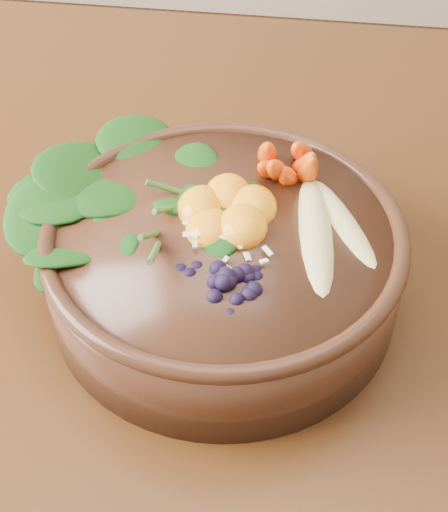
{
  "coord_description": "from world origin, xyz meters",
  "views": [
    {
      "loc": [
        -0.01,
        -0.58,
        1.25
      ],
      "look_at": [
        -0.07,
        -0.12,
        0.8
      ],
      "focal_mm": 50.0,
      "sensor_mm": 36.0,
      "label": 1
    }
  ],
  "objects_px": {
    "banana_halves": "(331,213)",
    "mandarin_cluster": "(227,199)",
    "kale_heap": "(171,160)",
    "dining_table": "(300,277)",
    "stoneware_bowl": "(224,264)",
    "blueberry_pile": "(227,265)",
    "carrot_cluster": "(288,130)"
  },
  "relations": [
    {
      "from": "banana_halves",
      "to": "mandarin_cluster",
      "type": "relative_size",
      "value": 1.79
    },
    {
      "from": "kale_heap",
      "to": "banana_halves",
      "type": "xyz_separation_m",
      "value": [
        0.15,
        -0.04,
        -0.01
      ]
    },
    {
      "from": "dining_table",
      "to": "banana_halves",
      "type": "xyz_separation_m",
      "value": [
        0.02,
        -0.11,
        0.19
      ]
    },
    {
      "from": "stoneware_bowl",
      "to": "blueberry_pile",
      "type": "relative_size",
      "value": 2.16
    },
    {
      "from": "dining_table",
      "to": "stoneware_bowl",
      "type": "height_order",
      "value": "stoneware_bowl"
    },
    {
      "from": "mandarin_cluster",
      "to": "blueberry_pile",
      "type": "distance_m",
      "value": 0.09
    },
    {
      "from": "stoneware_bowl",
      "to": "mandarin_cluster",
      "type": "bearing_deg",
      "value": 90.92
    },
    {
      "from": "mandarin_cluster",
      "to": "blueberry_pile",
      "type": "xyz_separation_m",
      "value": [
        0.01,
        -0.08,
        0.0
      ]
    },
    {
      "from": "carrot_cluster",
      "to": "blueberry_pile",
      "type": "relative_size",
      "value": 0.6
    },
    {
      "from": "dining_table",
      "to": "blueberry_pile",
      "type": "bearing_deg",
      "value": -107.44
    },
    {
      "from": "dining_table",
      "to": "blueberry_pile",
      "type": "xyz_separation_m",
      "value": [
        -0.06,
        -0.19,
        0.2
      ]
    },
    {
      "from": "stoneware_bowl",
      "to": "blueberry_pile",
      "type": "height_order",
      "value": "blueberry_pile"
    },
    {
      "from": "kale_heap",
      "to": "banana_halves",
      "type": "distance_m",
      "value": 0.15
    },
    {
      "from": "stoneware_bowl",
      "to": "blueberry_pile",
      "type": "xyz_separation_m",
      "value": [
        0.01,
        -0.07,
        0.06
      ]
    },
    {
      "from": "carrot_cluster",
      "to": "mandarin_cluster",
      "type": "height_order",
      "value": "carrot_cluster"
    },
    {
      "from": "banana_halves",
      "to": "mandarin_cluster",
      "type": "height_order",
      "value": "mandarin_cluster"
    },
    {
      "from": "dining_table",
      "to": "banana_halves",
      "type": "bearing_deg",
      "value": -79.82
    },
    {
      "from": "dining_table",
      "to": "mandarin_cluster",
      "type": "relative_size",
      "value": 15.82
    },
    {
      "from": "kale_heap",
      "to": "carrot_cluster",
      "type": "xyz_separation_m",
      "value": [
        0.1,
        0.03,
        0.02
      ]
    },
    {
      "from": "kale_heap",
      "to": "stoneware_bowl",
      "type": "bearing_deg",
      "value": -45.87
    },
    {
      "from": "stoneware_bowl",
      "to": "carrot_cluster",
      "type": "relative_size",
      "value": 3.62
    },
    {
      "from": "dining_table",
      "to": "mandarin_cluster",
      "type": "distance_m",
      "value": 0.23
    },
    {
      "from": "mandarin_cluster",
      "to": "blueberry_pile",
      "type": "height_order",
      "value": "blueberry_pile"
    },
    {
      "from": "stoneware_bowl",
      "to": "mandarin_cluster",
      "type": "height_order",
      "value": "mandarin_cluster"
    },
    {
      "from": "stoneware_bowl",
      "to": "banana_halves",
      "type": "distance_m",
      "value": 0.11
    },
    {
      "from": "kale_heap",
      "to": "carrot_cluster",
      "type": "relative_size",
      "value": 2.38
    },
    {
      "from": "kale_heap",
      "to": "mandarin_cluster",
      "type": "relative_size",
      "value": 2.07
    },
    {
      "from": "dining_table",
      "to": "carrot_cluster",
      "type": "height_order",
      "value": "carrot_cluster"
    },
    {
      "from": "stoneware_bowl",
      "to": "kale_heap",
      "type": "relative_size",
      "value": 1.53
    },
    {
      "from": "stoneware_bowl",
      "to": "blueberry_pile",
      "type": "distance_m",
      "value": 0.09
    },
    {
      "from": "dining_table",
      "to": "mandarin_cluster",
      "type": "height_order",
      "value": "mandarin_cluster"
    },
    {
      "from": "dining_table",
      "to": "banana_halves",
      "type": "distance_m",
      "value": 0.22
    }
  ]
}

